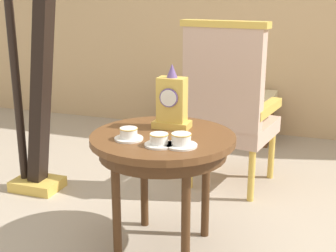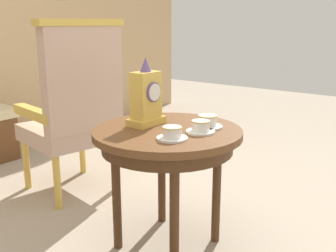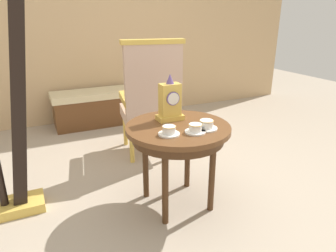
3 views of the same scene
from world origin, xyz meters
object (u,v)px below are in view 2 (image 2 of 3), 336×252
at_px(teacup_right, 201,127).
at_px(side_table, 167,143).
at_px(teacup_center, 207,122).
at_px(armchair, 75,107).
at_px(teacup_left, 172,134).
at_px(mantel_clock, 146,98).

bearing_deg(teacup_right, side_table, 104.39).
bearing_deg(teacup_center, armchair, 89.77).
bearing_deg(teacup_center, teacup_left, 177.34).
height_order(teacup_center, mantel_clock, mantel_clock).
bearing_deg(armchair, teacup_left, -105.46).
relative_size(teacup_left, teacup_right, 1.02).
height_order(side_table, teacup_left, teacup_left).
bearing_deg(armchair, side_table, -99.57).
xyz_separation_m(side_table, teacup_right, (0.04, -0.16, 0.10)).
height_order(teacup_right, teacup_center, teacup_center).
relative_size(teacup_center, mantel_clock, 0.44).
relative_size(teacup_left, armchair, 0.12).
xyz_separation_m(teacup_left, teacup_right, (0.17, -0.04, 0.00)).
height_order(teacup_left, teacup_center, teacup_center).
bearing_deg(teacup_right, armchair, 84.27).
bearing_deg(teacup_left, mantel_clock, 63.49).
height_order(side_table, mantel_clock, mantel_clock).
xyz_separation_m(teacup_right, mantel_clock, (-0.04, 0.30, 0.11)).
bearing_deg(side_table, teacup_right, -75.61).
xyz_separation_m(teacup_center, armchair, (0.00, 1.00, -0.06)).
distance_m(side_table, armchair, 0.87).
bearing_deg(teacup_center, side_table, 135.43).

